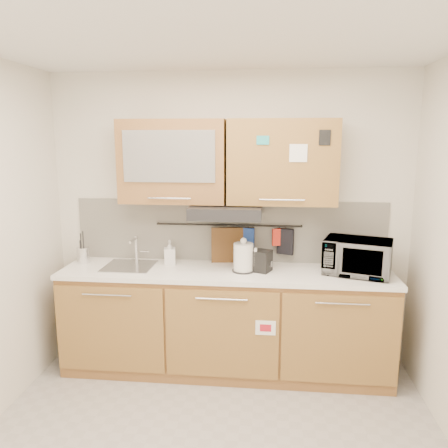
# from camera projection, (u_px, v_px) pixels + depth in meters

# --- Properties ---
(ceiling) EXTENTS (3.20, 3.20, 0.00)m
(ceiling) POSITION_uv_depth(u_px,v_px,m) (203.00, 24.00, 2.24)
(ceiling) COLOR white
(ceiling) RESTS_ON wall_back
(wall_back) EXTENTS (3.20, 0.00, 3.20)m
(wall_back) POSITION_uv_depth(u_px,v_px,m) (229.00, 220.00, 3.95)
(wall_back) COLOR silver
(wall_back) RESTS_ON ground
(base_cabinet) EXTENTS (2.80, 0.64, 0.88)m
(base_cabinet) POSITION_uv_depth(u_px,v_px,m) (226.00, 326.00, 3.82)
(base_cabinet) COLOR #9C6337
(base_cabinet) RESTS_ON floor
(countertop) EXTENTS (2.82, 0.62, 0.04)m
(countertop) POSITION_uv_depth(u_px,v_px,m) (226.00, 272.00, 3.73)
(countertop) COLOR white
(countertop) RESTS_ON base_cabinet
(backsplash) EXTENTS (2.80, 0.02, 0.56)m
(backsplash) POSITION_uv_depth(u_px,v_px,m) (229.00, 231.00, 3.96)
(backsplash) COLOR silver
(backsplash) RESTS_ON countertop
(upper_cabinets) EXTENTS (1.82, 0.37, 0.70)m
(upper_cabinets) POSITION_uv_depth(u_px,v_px,m) (227.00, 162.00, 3.68)
(upper_cabinets) COLOR #9C6337
(upper_cabinets) RESTS_ON wall_back
(range_hood) EXTENTS (0.60, 0.46, 0.10)m
(range_hood) POSITION_uv_depth(u_px,v_px,m) (226.00, 211.00, 3.69)
(range_hood) COLOR black
(range_hood) RESTS_ON upper_cabinets
(sink) EXTENTS (0.42, 0.40, 0.26)m
(sink) POSITION_uv_depth(u_px,v_px,m) (130.00, 266.00, 3.83)
(sink) COLOR silver
(sink) RESTS_ON countertop
(utensil_rail) EXTENTS (1.30, 0.02, 0.02)m
(utensil_rail) POSITION_uv_depth(u_px,v_px,m) (228.00, 225.00, 3.91)
(utensil_rail) COLOR black
(utensil_rail) RESTS_ON backsplash
(utensil_crock) EXTENTS (0.15, 0.15, 0.29)m
(utensil_crock) POSITION_uv_depth(u_px,v_px,m) (83.00, 255.00, 3.93)
(utensil_crock) COLOR silver
(utensil_crock) RESTS_ON countertop
(kettle) EXTENTS (0.21, 0.19, 0.29)m
(kettle) POSITION_uv_depth(u_px,v_px,m) (244.00, 258.00, 3.66)
(kettle) COLOR silver
(kettle) RESTS_ON countertop
(toaster) EXTENTS (0.28, 0.23, 0.18)m
(toaster) POSITION_uv_depth(u_px,v_px,m) (257.00, 260.00, 3.70)
(toaster) COLOR black
(toaster) RESTS_ON countertop
(microwave) EXTENTS (0.61, 0.50, 0.29)m
(microwave) POSITION_uv_depth(u_px,v_px,m) (357.00, 257.00, 3.59)
(microwave) COLOR #999999
(microwave) RESTS_ON countertop
(soap_bottle) EXTENTS (0.12, 0.12, 0.22)m
(soap_bottle) POSITION_uv_depth(u_px,v_px,m) (170.00, 252.00, 3.88)
(soap_bottle) COLOR #999999
(soap_bottle) RESTS_ON countertop
(cutting_board) EXTENTS (0.39, 0.07, 0.48)m
(cutting_board) POSITION_uv_depth(u_px,v_px,m) (233.00, 254.00, 3.94)
(cutting_board) COLOR brown
(cutting_board) RESTS_ON utensil_rail
(oven_mitt) EXTENTS (0.12, 0.06, 0.19)m
(oven_mitt) POSITION_uv_depth(u_px,v_px,m) (248.00, 238.00, 3.90)
(oven_mitt) COLOR #203F95
(oven_mitt) RESTS_ON utensil_rail
(dark_pouch) EXTENTS (0.15, 0.09, 0.23)m
(dark_pouch) POSITION_uv_depth(u_px,v_px,m) (285.00, 241.00, 3.87)
(dark_pouch) COLOR black
(dark_pouch) RESTS_ON utensil_rail
(pot_holder) EXTENTS (0.12, 0.06, 0.15)m
(pot_holder) POSITION_uv_depth(u_px,v_px,m) (279.00, 237.00, 3.87)
(pot_holder) COLOR red
(pot_holder) RESTS_ON utensil_rail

